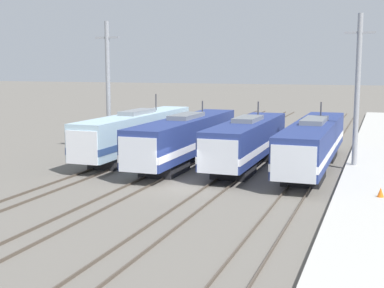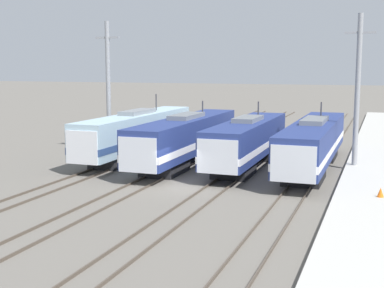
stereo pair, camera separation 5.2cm
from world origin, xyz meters
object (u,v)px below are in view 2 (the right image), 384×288
object	(u,v)px
locomotive_far_left	(135,133)
catenary_tower_left	(108,88)
catenary_tower_right	(357,91)
locomotive_center_left	(184,139)
locomotive_center_right	(246,142)
locomotive_far_right	(313,144)
traffic_cone	(381,192)

from	to	relation	value
locomotive_far_left	catenary_tower_left	size ratio (longest dim) A/B	1.57
catenary_tower_left	catenary_tower_right	bearing A→B (deg)	0.00
locomotive_center_left	catenary_tower_right	distance (m)	13.97
locomotive_center_right	locomotive_center_left	bearing A→B (deg)	-176.04
locomotive_center_left	catenary_tower_left	xyz separation A→B (m)	(-8.01, 2.04, 3.96)
locomotive_center_right	catenary_tower_right	distance (m)	9.23
catenary_tower_right	locomotive_center_right	bearing A→B (deg)	-168.28
locomotive_far_left	catenary_tower_right	xyz separation A→B (m)	(18.33, 0.68, 3.92)
locomotive_far_left	locomotive_center_left	bearing A→B (deg)	-14.91
locomotive_far_right	catenary_tower_left	xyz separation A→B (m)	(-18.19, 1.07, 4.01)
catenary_tower_right	locomotive_center_left	bearing A→B (deg)	-171.23
locomotive_center_right	locomotive_far_left	bearing A→B (deg)	174.37
locomotive_center_left	catenary_tower_right	world-z (taller)	catenary_tower_right
traffic_cone	locomotive_center_right	bearing A→B (deg)	140.29
catenary_tower_left	traffic_cone	distance (m)	25.92
catenary_tower_left	catenary_tower_right	distance (m)	21.24
locomotive_far_right	catenary_tower_left	distance (m)	18.66
locomotive_far_right	catenary_tower_right	world-z (taller)	catenary_tower_right
locomotive_center_right	locomotive_far_right	xyz separation A→B (m)	(5.09, 0.62, -0.00)
locomotive_center_left	catenary_tower_right	size ratio (longest dim) A/B	1.58
locomotive_center_left	catenary_tower_right	bearing A→B (deg)	8.77
locomotive_far_right	traffic_cone	xyz separation A→B (m)	(5.06, -9.06, -1.37)
catenary_tower_left	locomotive_far_left	bearing A→B (deg)	-13.24
locomotive_far_left	catenary_tower_right	world-z (taller)	catenary_tower_right
locomotive_far_left	locomotive_center_left	size ratio (longest dim) A/B	1.00
catenary_tower_right	locomotive_far_right	bearing A→B (deg)	-160.74
locomotive_center_left	traffic_cone	bearing A→B (deg)	-27.92
locomotive_center_left	traffic_cone	xyz separation A→B (m)	(15.25, -8.08, -1.42)
locomotive_far_left	catenary_tower_left	world-z (taller)	catenary_tower_left
locomotive_far_right	catenary_tower_right	distance (m)	5.15
locomotive_center_right	traffic_cone	distance (m)	13.27
locomotive_center_left	traffic_cone	size ratio (longest dim) A/B	32.91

